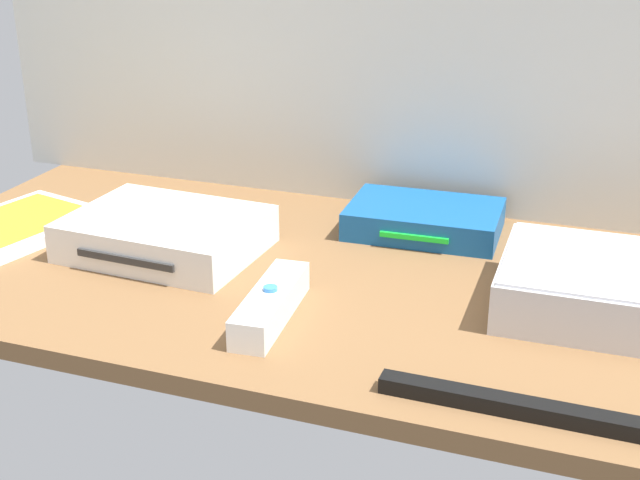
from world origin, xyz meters
TOP-DOWN VIEW (x-y plane):
  - ground_plane at (0.00, 0.00)cm, footprint 100.00×48.00cm
  - game_console at (-18.69, 0.12)cm, footprint 21.76×17.29cm
  - mini_computer at (27.71, 1.01)cm, footprint 17.28×17.28cm
  - game_case at (-38.86, -1.00)cm, footprint 17.69×21.67cm
  - network_router at (7.73, 15.78)cm, footprint 18.45×12.89cm
  - remote_wand at (-1.00, -11.31)cm, footprint 4.79×15.04cm
  - sensor_bar at (24.55, -19.98)cm, footprint 24.01×2.00cm

SIDE VIEW (x-z plane):
  - ground_plane at x=0.00cm, z-range -2.00..0.00cm
  - sensor_bar at x=24.55cm, z-range 0.00..1.40cm
  - game_case at x=-38.86cm, z-range -0.02..1.54cm
  - remote_wand at x=-1.00cm, z-range -0.19..3.21cm
  - network_router at x=7.73cm, z-range 0.00..3.40cm
  - game_console at x=-18.69cm, z-range 0.00..4.40cm
  - mini_computer at x=27.71cm, z-range -0.01..5.29cm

